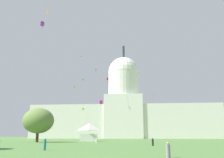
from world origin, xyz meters
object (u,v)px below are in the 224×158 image
at_px(kite_yellow_mid, 74,87).
at_px(kite_lime_low, 83,109).
at_px(person_teal_edge_west, 45,144).
at_px(kite_black_high, 96,70).
at_px(kite_magenta_low, 101,102).
at_px(person_white_aisle_center, 97,140).
at_px(kite_orange_high, 48,13).
at_px(kite_blue_mid, 153,95).
at_px(event_tent, 89,132).
at_px(tree_west_far, 38,121).
at_px(person_black_edge_east, 153,142).
at_px(kite_red_mid, 107,79).
at_px(kite_green_mid, 83,79).
at_px(kite_turquoise_low, 129,95).
at_px(kite_gold_high, 81,57).
at_px(person_grey_deep_crowd, 168,151).
at_px(kite_violet_mid, 42,24).
at_px(capitol_building, 124,112).

height_order(kite_yellow_mid, kite_lime_low, kite_yellow_mid).
xyz_separation_m(person_teal_edge_west, kite_black_high, (-13.47, 125.13, 45.45)).
distance_m(person_teal_edge_west, kite_magenta_low, 34.87).
distance_m(person_white_aisle_center, kite_orange_high, 53.42).
bearing_deg(kite_blue_mid, kite_magenta_low, -147.10).
height_order(event_tent, kite_magenta_low, kite_magenta_low).
distance_m(kite_yellow_mid, kite_blue_mid, 47.99).
distance_m(kite_lime_low, kite_blue_mid, 57.90).
distance_m(tree_west_far, person_white_aisle_center, 21.56).
relative_size(person_black_edge_east, kite_red_mid, 0.49).
relative_size(kite_red_mid, kite_magenta_low, 2.63).
bearing_deg(kite_green_mid, kite_magenta_low, 39.75).
relative_size(kite_turquoise_low, kite_lime_low, 3.83).
height_order(kite_lime_low, kite_blue_mid, kite_blue_mid).
bearing_deg(kite_red_mid, person_white_aisle_center, -79.32).
height_order(kite_black_high, kite_gold_high, kite_gold_high).
bearing_deg(tree_west_far, kite_turquoise_low, 3.65).
relative_size(person_grey_deep_crowd, kite_violet_mid, 0.67).
bearing_deg(event_tent, tree_west_far, -138.91).
height_order(event_tent, person_grey_deep_crowd, event_tent).
bearing_deg(person_black_edge_east, person_teal_edge_west, 170.20).
height_order(kite_yellow_mid, kite_violet_mid, kite_yellow_mid).
distance_m(capitol_building, person_grey_deep_crowd, 160.19).
relative_size(capitol_building, person_black_edge_east, 84.67).
distance_m(person_grey_deep_crowd, kite_yellow_mid, 116.57).
relative_size(person_teal_edge_west, kite_blue_mid, 0.50).
relative_size(person_white_aisle_center, kite_blue_mid, 0.47).
distance_m(capitol_building, kite_blue_mid, 39.87).
relative_size(tree_west_far, kite_blue_mid, 3.45).
distance_m(kite_red_mid, kite_magenta_low, 68.13).
bearing_deg(kite_black_high, tree_west_far, -100.87).
xyz_separation_m(person_black_edge_east, kite_magenta_low, (-13.34, 15.39, 10.60)).
bearing_deg(person_black_edge_east, kite_red_mid, 46.90).
distance_m(tree_west_far, kite_lime_low, 28.78).
xyz_separation_m(person_black_edge_east, kite_black_high, (-30.17, 107.45, 45.54)).
bearing_deg(kite_magenta_low, person_teal_edge_west, 144.96).
relative_size(kite_green_mid, kite_gold_high, 0.88).
bearing_deg(capitol_building, kite_violet_mid, -95.73).
bearing_deg(kite_turquoise_low, person_white_aisle_center, 55.73).
relative_size(event_tent, person_teal_edge_west, 3.75).
height_order(person_white_aisle_center, kite_lime_low, kite_lime_low).
relative_size(kite_magenta_low, kite_gold_high, 1.20).
height_order(capitol_building, person_teal_edge_west, capitol_building).
bearing_deg(person_grey_deep_crowd, kite_lime_low, -117.80).
bearing_deg(kite_violet_mid, kite_magenta_low, 105.16).
relative_size(kite_black_high, kite_turquoise_low, 0.74).
xyz_separation_m(kite_green_mid, kite_magenta_low, (15.65, -46.20, -17.62)).
bearing_deg(kite_lime_low, kite_blue_mid, 168.27).
height_order(kite_red_mid, kite_violet_mid, kite_red_mid).
height_order(person_black_edge_east, kite_turquoise_low, kite_turquoise_low).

